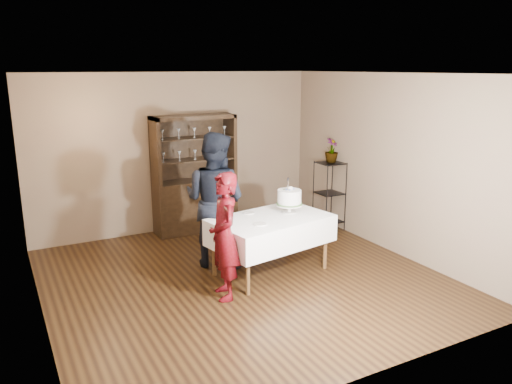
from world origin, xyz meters
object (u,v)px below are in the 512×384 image
at_px(plant_etagere, 329,193).
at_px(woman, 224,236).
at_px(china_hutch, 195,193).
at_px(cake_table, 271,230).
at_px(potted_plant, 332,150).
at_px(cake, 289,198).
at_px(man, 215,200).

xyz_separation_m(plant_etagere, woman, (-2.72, -1.57, 0.14)).
bearing_deg(china_hutch, plant_etagere, -26.83).
distance_m(cake_table, potted_plant, 2.37).
distance_m(plant_etagere, potted_plant, 0.74).
bearing_deg(plant_etagere, cake_table, -147.52).
distance_m(china_hutch, cake_table, 2.24).
height_order(cake, potted_plant, potted_plant).
xyz_separation_m(woman, cake, (1.22, 0.48, 0.21)).
distance_m(cake_table, cake, 0.53).
relative_size(cake_table, cake, 3.39).
bearing_deg(plant_etagere, china_hutch, 153.17).
xyz_separation_m(plant_etagere, potted_plant, (0.04, 0.03, 0.74)).
bearing_deg(potted_plant, cake, -143.95).
bearing_deg(man, plant_etagere, -113.89).
xyz_separation_m(cake, potted_plant, (1.54, 1.12, 0.39)).
relative_size(plant_etagere, woman, 0.76).
bearing_deg(potted_plant, plant_etagere, -140.85).
bearing_deg(plant_etagere, potted_plant, 39.15).
distance_m(woman, potted_plant, 3.25).
bearing_deg(woman, man, 173.05).
bearing_deg(cake, man, 149.32).
height_order(china_hutch, plant_etagere, china_hutch).
height_order(china_hutch, cake_table, china_hutch).
relative_size(cake_table, man, 0.90).
distance_m(cake, potted_plant, 1.94).
distance_m(man, cake, 1.05).
bearing_deg(man, china_hutch, -48.27).
bearing_deg(plant_etagere, woman, -149.97).
bearing_deg(woman, cake, 122.14).
distance_m(woman, man, 1.08).
bearing_deg(potted_plant, cake_table, -147.38).
bearing_deg(cake, woman, -158.39).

